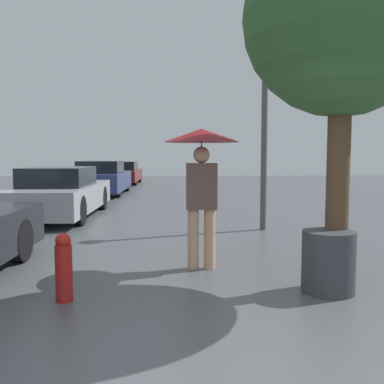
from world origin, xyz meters
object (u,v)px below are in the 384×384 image
at_px(pedestrian, 202,161).
at_px(tree, 343,18).
at_px(parked_car_second, 61,193).
at_px(street_lamp, 265,100).
at_px(trash_bin, 328,262).
at_px(fire_hydrant, 64,267).
at_px(parked_car_third, 102,179).
at_px(parked_car_farthest, 122,173).

bearing_deg(pedestrian, tree, -30.21).
distance_m(parked_car_second, street_lamp, 5.55).
bearing_deg(pedestrian, trash_bin, -37.37).
bearing_deg(trash_bin, fire_hydrant, -175.82).
xyz_separation_m(pedestrian, parked_car_second, (-3.26, 5.07, -0.88)).
distance_m(parked_car_third, street_lamp, 9.86).
height_order(parked_car_third, parked_car_farthest, parked_car_third).
height_order(parked_car_second, street_lamp, street_lamp).
height_order(pedestrian, parked_car_third, pedestrian).
height_order(parked_car_second, trash_bin, parked_car_second).
distance_m(parked_car_third, tree, 13.46).
distance_m(trash_bin, fire_hydrant, 2.93).
xyz_separation_m(parked_car_third, street_lamp, (4.82, -8.36, 2.04)).
xyz_separation_m(pedestrian, trash_bin, (1.38, -1.06, -1.13)).
bearing_deg(pedestrian, fire_hydrant, -140.37).
xyz_separation_m(pedestrian, tree, (1.53, -0.89, 1.60)).
height_order(parked_car_second, tree, tree).
relative_size(tree, fire_hydrant, 5.76).
xyz_separation_m(parked_car_third, trash_bin, (4.74, -12.47, -0.28)).
bearing_deg(street_lamp, pedestrian, -115.64).
relative_size(parked_car_second, trash_bin, 6.53).
height_order(parked_car_third, street_lamp, street_lamp).
bearing_deg(fire_hydrant, parked_car_third, 98.18).
height_order(parked_car_third, trash_bin, parked_car_third).
bearing_deg(parked_car_farthest, tree, -75.27).
height_order(parked_car_third, tree, tree).
xyz_separation_m(tree, trash_bin, (-0.15, -0.17, -2.73)).
xyz_separation_m(parked_car_second, fire_hydrant, (1.73, -6.35, -0.23)).
bearing_deg(tree, parked_car_second, 128.79).
height_order(pedestrian, street_lamp, street_lamp).
bearing_deg(fire_hydrant, trash_bin, 4.18).
relative_size(parked_car_third, trash_bin, 6.35).
bearing_deg(parked_car_farthest, fire_hydrant, -84.49).
distance_m(parked_car_third, fire_hydrant, 12.81).
relative_size(trash_bin, fire_hydrant, 0.96).
bearing_deg(fire_hydrant, street_lamp, 55.24).
bearing_deg(trash_bin, pedestrian, 142.63).
distance_m(pedestrian, parked_car_farthest, 18.10).
relative_size(parked_car_farthest, street_lamp, 1.16).
bearing_deg(parked_car_farthest, parked_car_second, -89.51).
relative_size(pedestrian, parked_car_farthest, 0.42).
height_order(parked_car_second, parked_car_farthest, parked_car_second).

